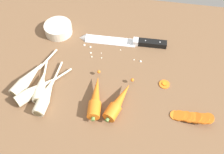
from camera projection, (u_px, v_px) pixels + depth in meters
ground_plane at (113, 78)px, 98.57cm from camera, size 120.00×90.00×4.00cm
chefs_knife at (121, 41)px, 106.14cm from camera, size 34.77×4.84×4.18cm
whole_carrot at (96, 98)px, 88.75cm from camera, size 5.58×19.75×4.20cm
whole_carrot_second at (118, 102)px, 87.78cm from camera, size 8.84×17.83×4.20cm
parsnip_front at (41, 87)px, 91.56cm from camera, size 5.67×17.94×4.00cm
parsnip_mid_left at (28, 78)px, 93.70cm from camera, size 10.42×23.28×4.00cm
parsnip_mid_right at (46, 95)px, 89.59cm from camera, size 4.87×22.74×4.00cm
parsnip_back at (35, 90)px, 90.70cm from camera, size 15.70×18.54×4.00cm
carrot_slice_stack at (191, 117)px, 85.24cm from camera, size 13.30×4.58×3.97cm
carrot_slice_stray_near at (164, 84)px, 94.20cm from camera, size 3.74×3.74×0.70cm
prep_bowl at (58, 28)px, 108.16cm from camera, size 11.00×11.00×4.00cm
mince_crumbs at (105, 52)px, 102.91cm from camera, size 23.50×6.18×0.90cm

